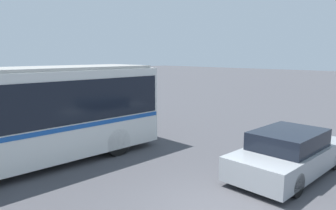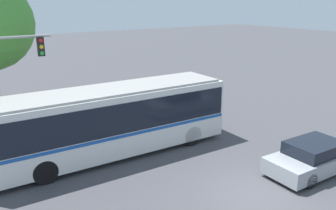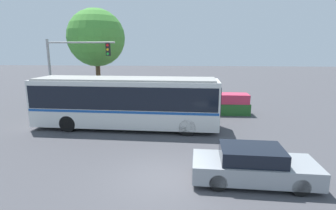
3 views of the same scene
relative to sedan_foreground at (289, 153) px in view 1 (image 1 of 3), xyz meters
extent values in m
cube|color=black|center=(-0.58, 6.30, 1.36)|extent=(0.13, 2.21, 1.58)
cylinder|color=black|center=(-2.39, 7.50, -0.15)|extent=(1.01, 0.33, 1.00)
cylinder|color=black|center=(-2.46, 5.21, -0.15)|extent=(1.01, 0.33, 1.00)
cube|color=gray|center=(0.03, 0.00, -0.14)|extent=(4.60, 2.02, 0.67)
cube|color=black|center=(-0.09, 0.00, 0.46)|extent=(2.33, 1.71, 0.52)
cylinder|color=black|center=(1.46, 0.75, -0.33)|extent=(0.64, 0.25, 0.63)
cylinder|color=black|center=(1.40, -0.87, -0.33)|extent=(0.64, 0.25, 0.63)
cylinder|color=black|center=(-1.30, 0.86, -0.33)|extent=(0.64, 0.25, 0.63)
cylinder|color=black|center=(-1.37, -0.76, -0.33)|extent=(0.64, 0.25, 0.63)
cube|color=#286028|center=(-2.12, 10.71, -0.21)|extent=(8.76, 1.46, 0.86)
cube|color=#CC3351|center=(-2.12, 10.71, 0.57)|extent=(8.58, 1.39, 0.70)
camera|label=1|loc=(-9.00, -3.54, 2.93)|focal=33.18mm
camera|label=2|loc=(-12.83, -7.67, 6.36)|focal=37.75mm
camera|label=3|loc=(-2.51, -9.27, 4.25)|focal=27.93mm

